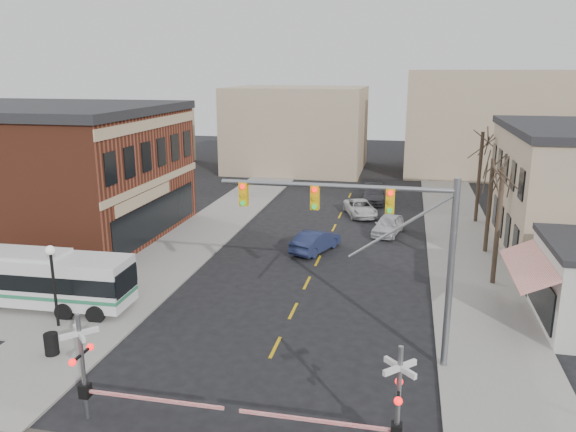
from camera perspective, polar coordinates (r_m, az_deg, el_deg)
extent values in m
plane|color=black|center=(23.99, -2.44, -15.39)|extent=(160.00, 160.00, 0.00)
cube|color=gray|center=(44.37, -7.91, -1.12)|extent=(5.00, 60.00, 0.12)
cube|color=gray|center=(42.04, 17.29, -2.55)|extent=(5.00, 60.00, 0.12)
cube|color=tan|center=(40.73, -13.27, 3.34)|extent=(0.10, 15.00, 0.50)
cube|color=tan|center=(40.16, -13.61, 9.09)|extent=(0.10, 15.00, 0.70)
cube|color=black|center=(41.28, -13.07, -0.06)|extent=(0.08, 13.00, 2.60)
cube|color=red|center=(29.15, 23.16, -4.58)|extent=(1.68, 6.00, 0.87)
cylinder|color=#382B21|center=(33.60, 20.54, -0.98)|extent=(0.28, 0.28, 6.75)
cylinder|color=#382B21|center=(39.46, 19.75, 0.98)|extent=(0.28, 0.28, 6.30)
cylinder|color=#382B21|center=(47.17, 18.84, 3.74)|extent=(0.28, 0.28, 7.20)
cube|color=silver|center=(32.03, -25.13, -5.64)|extent=(11.21, 2.75, 2.43)
cube|color=black|center=(31.98, -25.16, -5.39)|extent=(11.25, 2.79, 0.84)
cube|color=#277751|center=(32.22, -25.02, -6.64)|extent=(11.25, 2.79, 0.19)
cylinder|color=black|center=(32.43, -24.90, -7.63)|extent=(1.00, 2.44, 0.93)
cylinder|color=gray|center=(23.38, 16.16, -5.98)|extent=(0.28, 0.28, 8.00)
cylinder|color=gray|center=(22.51, 4.76, 3.06)|extent=(9.42, 0.20, 0.20)
cube|color=gold|center=(22.45, 10.34, 1.53)|extent=(0.35, 0.30, 1.00)
cube|color=gold|center=(22.73, 2.76, 1.91)|extent=(0.35, 0.30, 1.00)
cube|color=gold|center=(23.38, -4.52, 2.25)|extent=(0.35, 0.30, 1.00)
cylinder|color=gray|center=(21.35, -20.12, -14.26)|extent=(0.16, 0.16, 4.00)
cube|color=silver|center=(20.77, -20.44, -11.11)|extent=(1.00, 1.00, 0.18)
cube|color=silver|center=(20.77, -20.44, -11.11)|extent=(1.00, 1.00, 0.18)
sphere|color=#FF0C0C|center=(20.72, -21.06, -13.71)|extent=(0.26, 0.26, 0.26)
sphere|color=#FF0C0C|center=(21.53, -19.46, -12.44)|extent=(0.26, 0.26, 0.26)
cube|color=black|center=(21.79, -19.91, -16.34)|extent=(0.35, 0.35, 0.50)
cube|color=#FF0C0C|center=(20.65, -13.45, -17.67)|extent=(5.00, 0.10, 0.10)
cylinder|color=gray|center=(18.51, 11.10, -18.36)|extent=(0.16, 0.16, 4.00)
cube|color=silver|center=(17.84, 11.31, -14.85)|extent=(1.00, 1.00, 0.18)
cube|color=silver|center=(17.84, 11.31, -14.85)|extent=(1.00, 1.00, 0.18)
sphere|color=#FF0C0C|center=(17.78, 11.14, -17.96)|extent=(0.26, 0.26, 0.26)
sphere|color=#FF0C0C|center=(18.72, 11.21, -16.17)|extent=(0.26, 0.26, 0.26)
cube|color=black|center=(19.01, 10.95, -20.64)|extent=(0.35, 0.35, 0.50)
cube|color=#FF0C0C|center=(19.17, 2.67, -20.03)|extent=(5.00, 0.10, 0.10)
cylinder|color=black|center=(28.83, -22.63, -6.95)|extent=(0.14, 0.14, 3.65)
sphere|color=silver|center=(28.20, -23.02, -3.21)|extent=(0.44, 0.44, 0.44)
cylinder|color=black|center=(26.69, -22.90, -11.89)|extent=(0.60, 0.60, 0.96)
imported|color=silver|center=(42.72, 10.12, -0.90)|extent=(2.57, 4.54, 1.46)
imported|color=#1A2242|center=(38.15, 2.82, -2.55)|extent=(3.08, 4.74, 1.48)
imported|color=silver|center=(47.90, 7.36, 0.81)|extent=(3.53, 5.15, 1.31)
imported|color=#47464B|center=(52.89, 8.67, 2.16)|extent=(2.39, 5.17, 1.46)
imported|color=#5D4B4A|center=(30.48, -19.22, -7.60)|extent=(0.57, 0.66, 1.54)
imported|color=#36455F|center=(32.99, -16.34, -5.39)|extent=(1.13, 1.11, 1.84)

